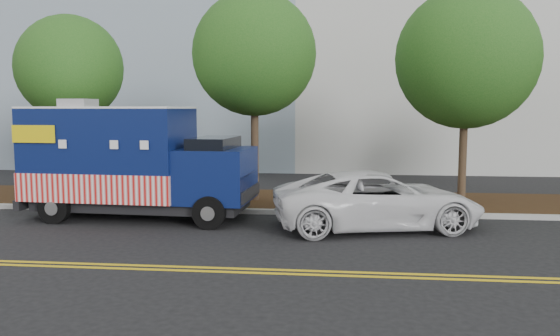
# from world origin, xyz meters

# --- Properties ---
(ground) EXTENTS (120.00, 120.00, 0.00)m
(ground) POSITION_xyz_m (0.00, 0.00, 0.00)
(ground) COLOR black
(ground) RESTS_ON ground
(curb) EXTENTS (120.00, 0.18, 0.15)m
(curb) POSITION_xyz_m (0.00, 1.40, 0.07)
(curb) COLOR #9E9E99
(curb) RESTS_ON ground
(mulch_strip) EXTENTS (120.00, 4.00, 0.15)m
(mulch_strip) POSITION_xyz_m (0.00, 3.50, 0.07)
(mulch_strip) COLOR black
(mulch_strip) RESTS_ON ground
(centerline_near) EXTENTS (120.00, 0.10, 0.01)m
(centerline_near) POSITION_xyz_m (0.00, -4.45, 0.01)
(centerline_near) COLOR gold
(centerline_near) RESTS_ON ground
(centerline_far) EXTENTS (120.00, 0.10, 0.01)m
(centerline_far) POSITION_xyz_m (0.00, -4.70, 0.01)
(centerline_far) COLOR gold
(centerline_far) RESTS_ON ground
(tree_a) EXTENTS (3.77, 3.77, 6.60)m
(tree_a) POSITION_xyz_m (-5.48, 3.78, 4.70)
(tree_a) COLOR #38281C
(tree_a) RESTS_ON ground
(tree_b) EXTENTS (4.12, 4.12, 7.13)m
(tree_b) POSITION_xyz_m (1.34, 3.09, 5.06)
(tree_b) COLOR #38281C
(tree_b) RESTS_ON ground
(tree_c) EXTENTS (4.58, 4.58, 7.17)m
(tree_c) POSITION_xyz_m (8.27, 3.38, 4.88)
(tree_c) COLOR #38281C
(tree_c) RESTS_ON ground
(sign_post) EXTENTS (0.06, 0.06, 2.40)m
(sign_post) POSITION_xyz_m (-3.87, 1.61, 1.20)
(sign_post) COLOR #473828
(sign_post) RESTS_ON ground
(food_truck) EXTENTS (6.87, 2.91, 3.55)m
(food_truck) POSITION_xyz_m (-2.01, 0.39, 1.61)
(food_truck) COLOR black
(food_truck) RESTS_ON ground
(white_car) EXTENTS (6.09, 3.81, 1.57)m
(white_car) POSITION_xyz_m (5.24, -0.29, 0.78)
(white_car) COLOR white
(white_car) RESTS_ON ground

